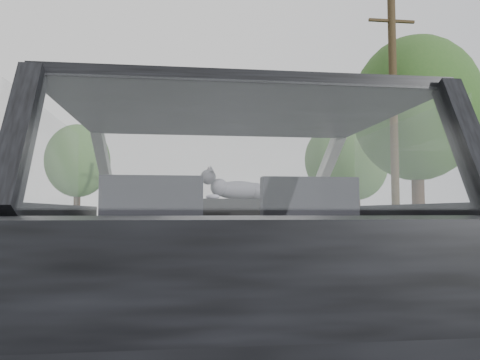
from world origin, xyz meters
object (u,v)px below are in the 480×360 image
object	(u,v)px
highway_sign	(290,205)
other_car	(194,216)
cat	(240,189)
subject_car	(225,244)
utility_pole	(394,115)

from	to	relation	value
highway_sign	other_car	bearing A→B (deg)	172.17
other_car	cat	bearing A→B (deg)	-100.02
subject_car	highway_sign	xyz separation A→B (m)	(5.25, 20.65, 0.50)
cat	other_car	bearing A→B (deg)	76.06
cat	highway_sign	xyz separation A→B (m)	(5.08, 19.98, 0.15)
subject_car	other_car	xyz separation A→B (m)	(0.39, 21.62, -0.03)
other_car	utility_pole	world-z (taller)	utility_pole
cat	highway_sign	world-z (taller)	highway_sign
subject_car	cat	world-z (taller)	subject_car
other_car	utility_pole	bearing A→B (deg)	-57.49
cat	other_car	xyz separation A→B (m)	(0.22, 20.95, -0.38)
other_car	highway_sign	size ratio (longest dim) A/B	1.72
subject_car	other_car	size ratio (longest dim) A/B	0.95
highway_sign	utility_pole	distance (m)	8.11
other_car	highway_sign	world-z (taller)	highway_sign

